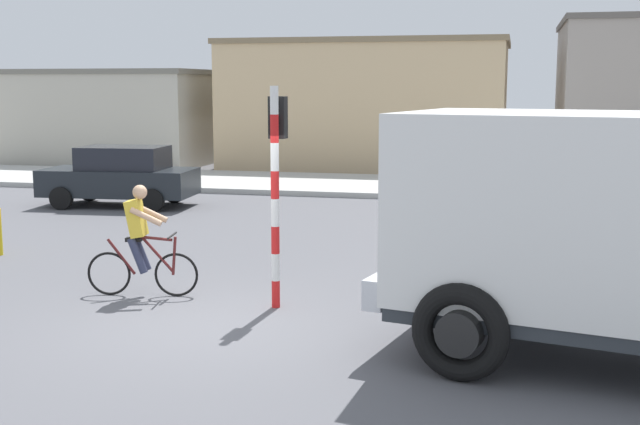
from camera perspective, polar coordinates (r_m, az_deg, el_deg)
The scene contains 8 objects.
ground_plane at distance 11.31m, azimuth -7.91°, elevation -7.74°, with size 120.00×120.00×0.00m, color #56565B.
sidewalk_far at distance 25.90m, azimuth 4.41°, elevation 1.87°, with size 80.00×5.00×0.16m, color #ADADA8.
truck_foreground at distance 9.87m, azimuth 20.81°, elevation -0.75°, with size 5.82×3.67×2.90m.
cyclist at distance 12.83m, azimuth -12.31°, elevation -1.92°, with size 1.71×0.55×1.72m.
traffic_light_pole at distance 11.80m, azimuth -3.04°, elevation 3.26°, with size 0.24×0.43×3.20m.
car_red_near at distance 22.53m, azimuth -13.66°, elevation 2.49°, with size 4.11×2.10×1.60m.
building_corner_left at distance 35.29m, azimuth -13.47°, elevation 6.48°, with size 7.75×6.44×3.81m.
building_mid_block at distance 32.88m, azimuth 3.43°, elevation 7.50°, with size 10.74×7.07×4.89m.
Camera 1 is at (3.98, -10.09, 3.21)m, focal length 46.21 mm.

